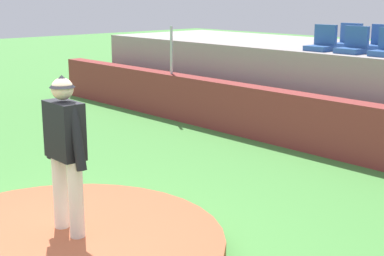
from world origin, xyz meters
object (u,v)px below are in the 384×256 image
at_px(stadium_chair_5, 348,40).
at_px(stadium_chair_6, 380,42).
at_px(pitcher, 65,143).
at_px(stadium_chair_1, 353,45).
at_px(stadium_chair_0, 322,43).

bearing_deg(stadium_chair_5, stadium_chair_6, -177.54).
distance_m(pitcher, stadium_chair_5, 7.50).
bearing_deg(stadium_chair_1, pitcher, 95.59).
distance_m(stadium_chair_0, stadium_chair_6, 1.16).
xyz_separation_m(stadium_chair_5, stadium_chair_6, (0.70, 0.03, 0.00)).
bearing_deg(stadium_chair_5, pitcher, 100.01).
height_order(stadium_chair_0, stadium_chair_5, same).
xyz_separation_m(pitcher, stadium_chair_1, (-0.64, 6.49, 0.61)).
bearing_deg(stadium_chair_5, stadium_chair_1, 127.32).
relative_size(stadium_chair_0, stadium_chair_1, 1.00).
bearing_deg(stadium_chair_0, stadium_chair_1, -179.30).
relative_size(pitcher, stadium_chair_6, 3.45).
bearing_deg(stadium_chair_0, stadium_chair_5, -91.48).
relative_size(stadium_chair_0, stadium_chair_6, 1.00).
bearing_deg(stadium_chair_1, stadium_chair_6, -92.17).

